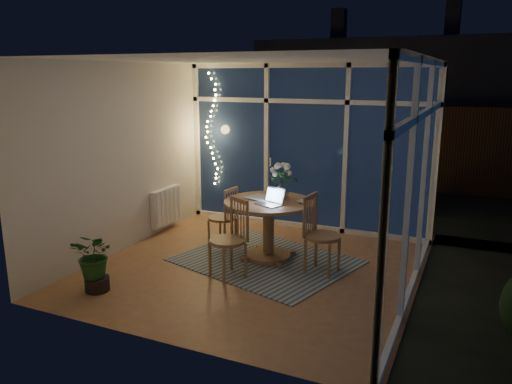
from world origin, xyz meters
TOP-DOWN VIEW (x-y plane):
  - floor at (0.00, 0.00)m, footprint 4.00×4.00m
  - ceiling at (0.00, 0.00)m, footprint 4.00×4.00m
  - wall_back at (0.00, 2.00)m, footprint 4.00×0.04m
  - wall_front at (0.00, -2.00)m, footprint 4.00×0.04m
  - wall_left at (-2.00, 0.00)m, footprint 0.04×4.00m
  - wall_right at (2.00, 0.00)m, footprint 0.04×4.00m
  - window_wall_back at (0.00, 1.96)m, footprint 4.00×0.10m
  - window_wall_right at (1.96, 0.00)m, footprint 0.10×4.00m
  - radiator at (-1.94, 0.90)m, footprint 0.10×0.70m
  - fairy_lights at (-1.65, 1.88)m, footprint 0.24×0.10m
  - garden_patio at (0.50, 5.00)m, footprint 12.00×6.00m
  - garden_fence at (0.00, 5.50)m, footprint 11.00×0.08m
  - neighbour_roof at (0.30, 8.50)m, footprint 7.00×3.00m
  - garden_shrubs at (-0.80, 3.40)m, footprint 0.90×0.90m
  - rug at (0.03, 0.31)m, footprint 2.56×2.26m
  - dining_table at (0.03, 0.41)m, footprint 1.47×1.47m
  - chair_left at (-0.77, 0.59)m, footprint 0.46×0.46m
  - chair_right at (0.84, 0.23)m, footprint 0.52×0.52m
  - chair_front at (-0.17, -0.39)m, footprint 0.63×0.63m
  - laptop at (0.11, 0.22)m, footprint 0.39×0.37m
  - flower_vase at (0.13, 0.61)m, footprint 0.25×0.25m
  - bowl at (0.48, 0.48)m, footprint 0.19×0.19m
  - newspapers at (-0.07, 0.49)m, footprint 0.51×0.48m
  - phone at (0.14, 0.27)m, footprint 0.12×0.11m
  - potted_plant at (-1.36, -1.35)m, footprint 0.60×0.54m

SIDE VIEW (x-z plane):
  - garden_patio at x=0.50m, z-range -0.11..-0.01m
  - floor at x=0.00m, z-range 0.00..0.00m
  - rug at x=0.03m, z-range 0.00..0.01m
  - potted_plant at x=-1.36m, z-range 0.00..0.76m
  - radiator at x=-1.94m, z-range 0.11..0.69m
  - dining_table at x=0.03m, z-range 0.00..0.81m
  - chair_left at x=-0.77m, z-range 0.00..0.90m
  - garden_shrubs at x=-0.80m, z-range 0.00..0.90m
  - chair_front at x=-0.17m, z-range 0.00..1.00m
  - chair_right at x=0.84m, z-range 0.00..1.01m
  - phone at x=0.14m, z-range 0.81..0.82m
  - newspapers at x=-0.07m, z-range 0.81..0.82m
  - bowl at x=0.48m, z-range 0.81..0.84m
  - garden_fence at x=0.00m, z-range 0.00..1.80m
  - flower_vase at x=0.13m, z-range 0.81..1.02m
  - laptop at x=0.11m, z-range 0.81..1.04m
  - wall_back at x=0.00m, z-range 0.00..2.60m
  - wall_front at x=0.00m, z-range 0.00..2.60m
  - wall_left at x=-2.00m, z-range 0.00..2.60m
  - wall_right at x=2.00m, z-range 0.00..2.60m
  - window_wall_back at x=0.00m, z-range 0.00..2.60m
  - window_wall_right at x=1.96m, z-range 0.00..2.60m
  - fairy_lights at x=-1.65m, z-range 0.60..2.45m
  - neighbour_roof at x=0.30m, z-range 1.10..3.30m
  - ceiling at x=0.00m, z-range 2.60..2.60m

